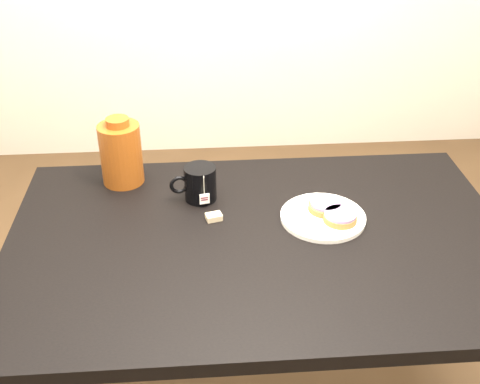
# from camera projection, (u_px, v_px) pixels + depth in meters

# --- Properties ---
(table) EXTENTS (1.40, 0.90, 0.75)m
(table) POSITION_uv_depth(u_px,v_px,m) (259.00, 261.00, 1.71)
(table) COLOR black
(table) RESTS_ON ground_plane
(plate) EXTENTS (0.25, 0.25, 0.02)m
(plate) POSITION_uv_depth(u_px,v_px,m) (323.00, 216.00, 1.73)
(plate) COLOR white
(plate) RESTS_ON table
(bagel_back) EXTENTS (0.14, 0.14, 0.03)m
(bagel_back) POSITION_uv_depth(u_px,v_px,m) (326.00, 206.00, 1.75)
(bagel_back) COLOR brown
(bagel_back) RESTS_ON plate
(bagel_front) EXTENTS (0.13, 0.13, 0.03)m
(bagel_front) POSITION_uv_depth(u_px,v_px,m) (340.00, 217.00, 1.70)
(bagel_front) COLOR brown
(bagel_front) RESTS_ON plate
(mug) EXTENTS (0.15, 0.11, 0.11)m
(mug) POSITION_uv_depth(u_px,v_px,m) (200.00, 183.00, 1.81)
(mug) COLOR black
(mug) RESTS_ON table
(teabag_pouch) EXTENTS (0.05, 0.04, 0.02)m
(teabag_pouch) POSITION_uv_depth(u_px,v_px,m) (214.00, 217.00, 1.73)
(teabag_pouch) COLOR #C6B793
(teabag_pouch) RESTS_ON table
(bagel_package) EXTENTS (0.17, 0.17, 0.22)m
(bagel_package) POSITION_uv_depth(u_px,v_px,m) (121.00, 153.00, 1.87)
(bagel_package) COLOR #61290C
(bagel_package) RESTS_ON table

